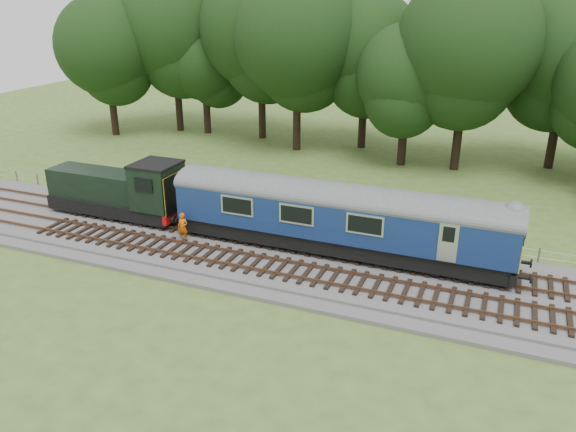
% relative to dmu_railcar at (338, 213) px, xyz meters
% --- Properties ---
extents(ground, '(120.00, 120.00, 0.00)m').
position_rel_dmu_railcar_xyz_m(ground, '(0.06, -1.40, -2.61)').
color(ground, '#446224').
rests_on(ground, ground).
extents(ballast, '(70.00, 7.00, 0.35)m').
position_rel_dmu_railcar_xyz_m(ballast, '(0.06, -1.40, -2.43)').
color(ballast, '#4C4C4F').
rests_on(ballast, ground).
extents(track_north, '(67.20, 2.40, 0.21)m').
position_rel_dmu_railcar_xyz_m(track_north, '(0.06, -0.00, -2.19)').
color(track_north, black).
rests_on(track_north, ballast).
extents(track_south, '(67.20, 2.40, 0.21)m').
position_rel_dmu_railcar_xyz_m(track_south, '(0.06, -3.00, -2.19)').
color(track_south, black).
rests_on(track_south, ballast).
extents(fence, '(64.00, 0.12, 1.00)m').
position_rel_dmu_railcar_xyz_m(fence, '(0.06, 3.10, -2.61)').
color(fence, '#6B6054').
rests_on(fence, ground).
extents(tree_line, '(70.00, 8.00, 18.00)m').
position_rel_dmu_railcar_xyz_m(tree_line, '(0.06, 20.60, -2.61)').
color(tree_line, black).
rests_on(tree_line, ground).
extents(dmu_railcar, '(18.05, 2.86, 3.88)m').
position_rel_dmu_railcar_xyz_m(dmu_railcar, '(0.00, 0.00, 0.00)').
color(dmu_railcar, black).
rests_on(dmu_railcar, ground).
extents(shunter_loco, '(8.92, 2.60, 3.38)m').
position_rel_dmu_railcar_xyz_m(shunter_loco, '(-13.93, 0.00, -0.63)').
color(shunter_loco, black).
rests_on(shunter_loco, ground).
extents(worker, '(0.62, 0.43, 1.64)m').
position_rel_dmu_railcar_xyz_m(worker, '(-8.43, -1.84, -1.43)').
color(worker, '#DD5B0B').
rests_on(worker, ballast).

